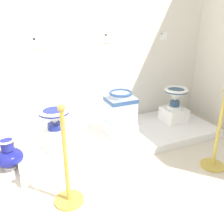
{
  "coord_description": "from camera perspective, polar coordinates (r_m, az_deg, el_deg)",
  "views": [
    {
      "loc": [
        0.3,
        -0.32,
        1.65
      ],
      "look_at": [
        1.52,
        2.38,
        0.45
      ],
      "focal_mm": 38.82,
      "sensor_mm": 36.0,
      "label": 1
    }
  ],
  "objects": [
    {
      "name": "ground_plane",
      "position": [
        2.45,
        19.62,
        -22.16
      ],
      "size": [
        5.33,
        5.71,
        0.02
      ],
      "primitive_type": "cube",
      "color": "beige"
    },
    {
      "name": "wall_back",
      "position": [
        3.54,
        -1.68,
        20.29
      ],
      "size": [
        3.53,
        0.06,
        3.07
      ],
      "primitive_type": "cube",
      "color": "silver",
      "rests_on": "ground_plane"
    },
    {
      "name": "display_platform",
      "position": [
        3.42,
        2.28,
        -5.79
      ],
      "size": [
        2.77,
        1.03,
        0.1
      ],
      "primitive_type": "cube",
      "color": "white",
      "rests_on": "ground_plane"
    },
    {
      "name": "plinth_block_pale_glazed",
      "position": [
        3.13,
        -12.91,
        -6.28
      ],
      "size": [
        0.29,
        0.36,
        0.18
      ],
      "primitive_type": "cube",
      "color": "white",
      "rests_on": "display_platform"
    },
    {
      "name": "antique_toilet_pale_glazed",
      "position": [
        3.0,
        -13.39,
        -1.28
      ],
      "size": [
        0.39,
        0.39,
        0.32
      ],
      "color": "white",
      "rests_on": "plinth_block_pale_glazed"
    },
    {
      "name": "plinth_block_broad_patterned",
      "position": [
        3.38,
        1.96,
        -3.71
      ],
      "size": [
        0.37,
        0.38,
        0.16
      ],
      "primitive_type": "cube",
      "color": "white",
      "rests_on": "display_platform"
    },
    {
      "name": "antique_toilet_broad_patterned",
      "position": [
        3.25,
        2.03,
        1.25
      ],
      "size": [
        0.38,
        0.32,
        0.45
      ],
      "color": "silver",
      "rests_on": "plinth_block_broad_patterned"
    },
    {
      "name": "plinth_block_tall_cobalt",
      "position": [
        3.87,
        14.3,
        -0.56
      ],
      "size": [
        0.33,
        0.35,
        0.21
      ],
      "primitive_type": "cube",
      "color": "white",
      "rests_on": "display_platform"
    },
    {
      "name": "antique_toilet_tall_cobalt",
      "position": [
        3.76,
        14.76,
        3.91
      ],
      "size": [
        0.35,
        0.35,
        0.32
      ],
      "color": "white",
      "rests_on": "plinth_block_tall_cobalt"
    },
    {
      "name": "info_placard_first",
      "position": [
        3.27,
        -17.06,
        15.39
      ],
      "size": [
        0.14,
        0.01,
        0.15
      ],
      "color": "white"
    },
    {
      "name": "info_placard_second",
      "position": [
        3.52,
        -0.97,
        17.06
      ],
      "size": [
        0.1,
        0.01,
        0.14
      ],
      "color": "white"
    },
    {
      "name": "info_placard_third",
      "position": [
        3.99,
        12.04,
        17.12
      ],
      "size": [
        0.13,
        0.01,
        0.11
      ],
      "color": "white"
    },
    {
      "name": "decorative_vase_companion",
      "position": [
        3.03,
        -23.12,
        -9.5
      ],
      "size": [
        0.31,
        0.31,
        0.36
      ],
      "color": "white",
      "rests_on": "ground_plane"
    },
    {
      "name": "stanchion_post_near_left",
      "position": [
        2.31,
        -10.5,
        -14.97
      ],
      "size": [
        0.28,
        0.28,
        0.98
      ],
      "color": "gold",
      "rests_on": "ground_plane"
    },
    {
      "name": "stanchion_post_near_right",
      "position": [
        2.99,
        23.24,
        -7.47
      ],
      "size": [
        0.27,
        0.27,
        0.95
      ],
      "color": "gold",
      "rests_on": "ground_plane"
    }
  ]
}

